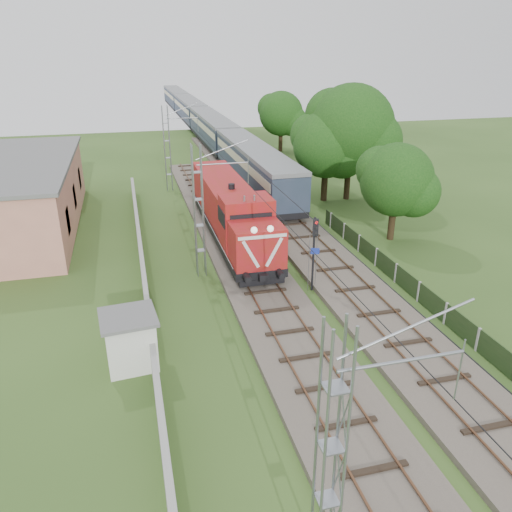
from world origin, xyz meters
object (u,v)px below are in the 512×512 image
object	(u,v)px
coach_rake	(199,117)
signal_post	(315,242)
locomotive	(231,210)
relay_hut	(130,340)

from	to	relation	value
coach_rake	signal_post	distance (m)	57.15
coach_rake	locomotive	bearing A→B (deg)	-95.96
locomotive	signal_post	bearing A→B (deg)	-72.86
coach_rake	signal_post	xyz separation A→B (m)	(-2.17, -57.10, 0.45)
relay_hut	signal_post	bearing A→B (deg)	24.92
coach_rake	relay_hut	xyz separation A→B (m)	(-12.40, -61.86, -1.34)
coach_rake	signal_post	bearing A→B (deg)	-92.18
locomotive	signal_post	distance (m)	9.63
coach_rake	relay_hut	world-z (taller)	coach_rake
locomotive	coach_rake	distance (m)	48.19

